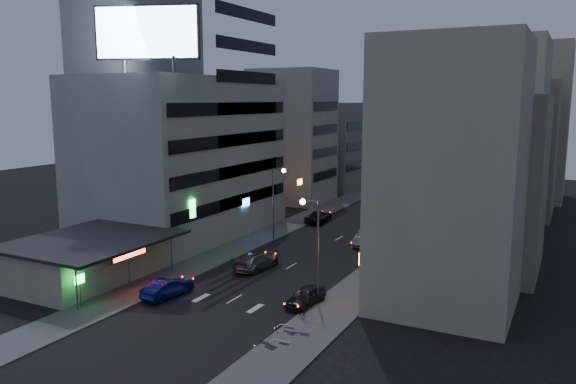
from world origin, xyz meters
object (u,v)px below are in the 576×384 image
Objects in this scene: scooter_black_a at (278,339)px; scooter_silver_a at (292,334)px; parked_car_right_far at (380,227)px; road_car_silver at (256,261)px; parked_car_right_near at (306,296)px; scooter_black_b at (297,326)px; parked_car_left at (319,216)px; scooter_silver_b at (296,319)px; parked_car_right_mid at (365,238)px; road_car_blue at (168,288)px; person at (302,302)px; scooter_blue at (310,326)px.

scooter_black_a reaches higher than scooter_silver_a.
road_car_silver is at bearing -107.69° from parked_car_right_far.
scooter_silver_a is (2.18, -6.72, 0.00)m from parked_car_right_near.
scooter_silver_a reaches higher than scooter_black_b.
scooter_black_a is (1.75, -7.77, 0.03)m from parked_car_right_near.
parked_car_right_near reaches higher than scooter_black_a.
parked_car_left is 35.12m from scooter_black_b.
scooter_silver_a is (4.47, -31.80, -0.09)m from parked_car_right_far.
road_car_silver reaches higher than scooter_silver_b.
scooter_silver_a is at bearing 105.21° from parked_car_left.
parked_car_right_far reaches higher than road_car_silver.
scooter_black_b is at bearing -84.90° from parked_car_right_mid.
parked_car_left is at bearing 19.89° from scooter_silver_b.
parked_car_left is 30.81m from road_car_blue.
scooter_black_a is at bearing 166.95° from road_car_blue.
parked_car_right_near is 0.77× the size of road_car_silver.
parked_car_right_far is 1.03× the size of road_car_silver.
scooter_black_a is at bearing -72.32° from parked_car_right_near.
road_car_blue is at bearing 77.72° from scooter_silver_a.
parked_car_right_mid is (-1.97, 19.11, 0.08)m from parked_car_right_near.
road_car_silver is at bearing 39.89° from scooter_silver_b.
parked_car_right_near reaches higher than scooter_black_b.
road_car_blue is at bearing -114.76° from parked_car_right_mid.
parked_car_right_far is 32.12m from scooter_silver_a.
scooter_black_a is at bearing 179.14° from scooter_black_b.
scooter_black_b is (1.13, -3.04, -0.45)m from person.
parked_car_left is 2.70× the size of scooter_silver_a.
scooter_blue is (13.84, -32.29, -0.08)m from parked_car_left.
scooter_blue is 0.89m from scooter_black_b.
parked_car_right_mid is at bearing -89.92° from person.
scooter_silver_a is (0.43, 1.05, -0.03)m from scooter_black_a.
scooter_black_b is 0.91× the size of scooter_silver_b.
scooter_black_b is (1.83, -5.20, -0.08)m from parked_car_right_near.
scooter_blue is at bearing -56.45° from parked_car_right_near.
parked_car_right_far is 30.56m from scooter_black_b.
scooter_black_a reaches higher than scooter_black_b.
scooter_silver_b is (3.24, -23.39, -0.11)m from parked_car_right_mid.
parked_car_right_near is at bearing -79.14° from person.
scooter_silver_b is at bearing -83.57° from parked_car_right_far.
road_car_silver is 3.12× the size of scooter_blue.
road_car_blue is at bearing 72.09° from scooter_blue.
scooter_blue is at bearing 138.59° from road_car_silver.
scooter_silver_a is 1.07× the size of scooter_silver_b.
parked_car_right_far is 2.75× the size of scooter_black_a.
road_car_blue reaches higher than parked_car_right_near.
scooter_silver_a is (1.48, -4.56, -0.37)m from person.
person is 4.81m from scooter_silver_a.
parked_car_left reaches higher than scooter_black_b.
scooter_silver_b is at bearing 24.67° from scooter_black_a.
scooter_black_a is at bearing -85.90° from parked_car_right_mid.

